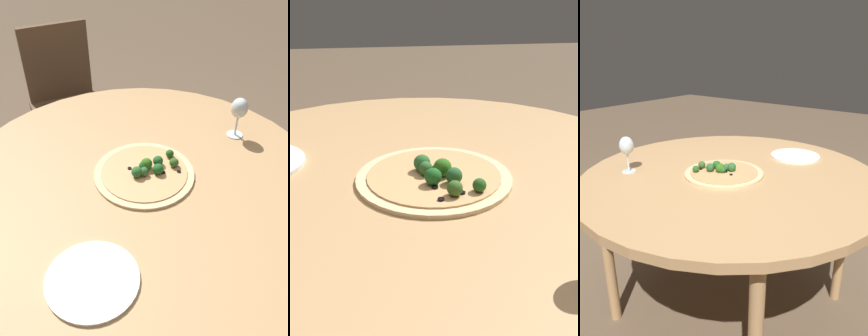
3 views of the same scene
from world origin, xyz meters
The scene contains 6 objects.
ground_plane centered at (0.00, 0.00, 0.00)m, with size 12.00×12.00×0.00m, color brown.
dining_table centered at (0.00, 0.00, 0.70)m, with size 1.32×1.32×0.76m.
chair centered at (-0.44, 0.98, 0.50)m, with size 0.53×0.53×0.91m.
pizza centered at (0.02, 0.04, 0.77)m, with size 0.35×0.35×0.05m.
wine_glass centered at (0.37, 0.27, 0.87)m, with size 0.06×0.06×0.16m.
plate_near centered at (-0.12, -0.39, 0.76)m, with size 0.25×0.25×0.01m.
Camera 1 is at (0.01, -0.94, 1.61)m, focal length 40.00 mm.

